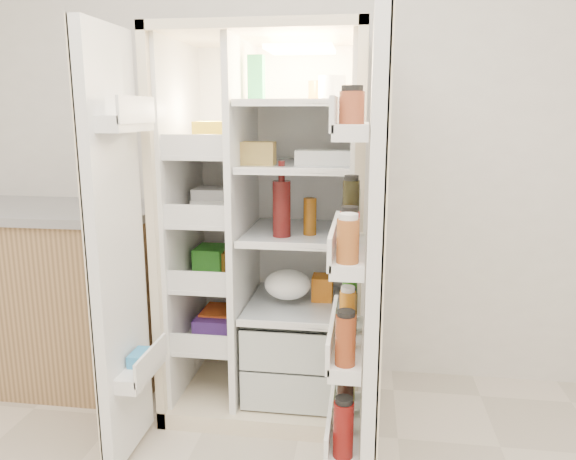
# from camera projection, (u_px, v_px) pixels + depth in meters

# --- Properties ---
(wall_back) EXTENTS (4.00, 0.02, 2.70)m
(wall_back) POSITION_uv_depth(u_px,v_px,m) (317.00, 130.00, 2.88)
(wall_back) COLOR silver
(wall_back) RESTS_ON floor
(refrigerator) EXTENTS (0.92, 0.70, 1.80)m
(refrigerator) POSITION_uv_depth(u_px,v_px,m) (272.00, 256.00, 2.70)
(refrigerator) COLOR beige
(refrigerator) RESTS_ON floor
(freezer_door) EXTENTS (0.15, 0.40, 1.72)m
(freezer_door) POSITION_uv_depth(u_px,v_px,m) (118.00, 254.00, 2.15)
(freezer_door) COLOR white
(freezer_door) RESTS_ON floor
(fridge_door) EXTENTS (0.17, 0.58, 1.72)m
(fridge_door) POSITION_uv_depth(u_px,v_px,m) (368.00, 277.00, 1.93)
(fridge_door) COLOR white
(fridge_door) RESTS_ON floor
(kitchen_counter) EXTENTS (1.32, 0.70, 0.96)m
(kitchen_counter) POSITION_uv_depth(u_px,v_px,m) (47.00, 292.00, 2.98)
(kitchen_counter) COLOR #A47F52
(kitchen_counter) RESTS_ON floor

